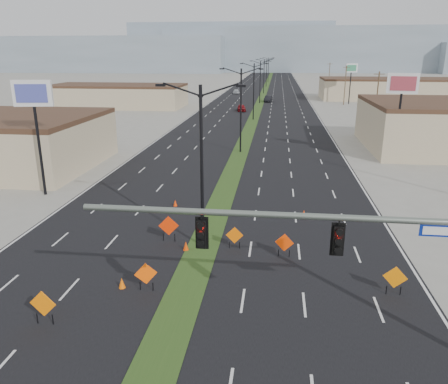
# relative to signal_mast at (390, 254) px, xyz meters

# --- Properties ---
(ground) EXTENTS (600.00, 600.00, 0.00)m
(ground) POSITION_rel_signal_mast_xyz_m (-8.56, -2.00, -4.79)
(ground) COLOR gray
(ground) RESTS_ON ground
(road_surface) EXTENTS (25.00, 400.00, 0.02)m
(road_surface) POSITION_rel_signal_mast_xyz_m (-8.56, 98.00, -4.79)
(road_surface) COLOR black
(road_surface) RESTS_ON ground
(median_strip) EXTENTS (2.00, 400.00, 0.04)m
(median_strip) POSITION_rel_signal_mast_xyz_m (-8.56, 98.00, -4.79)
(median_strip) COLOR #294819
(median_strip) RESTS_ON ground
(building_sw_far) EXTENTS (30.00, 14.00, 4.50)m
(building_sw_far) POSITION_rel_signal_mast_xyz_m (-40.56, 83.00, -2.54)
(building_sw_far) COLOR tan
(building_sw_far) RESTS_ON ground
(building_se_far) EXTENTS (44.00, 16.00, 5.00)m
(building_se_far) POSITION_rel_signal_mast_xyz_m (29.44, 108.00, -2.29)
(building_se_far) COLOR tan
(building_se_far) RESTS_ON ground
(mesa_west) EXTENTS (180.00, 50.00, 22.00)m
(mesa_west) POSITION_rel_signal_mast_xyz_m (-128.56, 278.00, 6.21)
(mesa_west) COLOR gray
(mesa_west) RESTS_ON ground
(mesa_center) EXTENTS (220.00, 50.00, 28.00)m
(mesa_center) POSITION_rel_signal_mast_xyz_m (31.44, 298.00, 9.21)
(mesa_center) COLOR gray
(mesa_center) RESTS_ON ground
(mesa_backdrop) EXTENTS (140.00, 50.00, 32.00)m
(mesa_backdrop) POSITION_rel_signal_mast_xyz_m (-38.56, 318.00, 11.21)
(mesa_backdrop) COLOR gray
(mesa_backdrop) RESTS_ON ground
(signal_mast) EXTENTS (16.30, 0.60, 8.00)m
(signal_mast) POSITION_rel_signal_mast_xyz_m (0.00, 0.00, 0.00)
(signal_mast) COLOR slate
(signal_mast) RESTS_ON ground
(streetlight_0) EXTENTS (5.15, 0.24, 10.02)m
(streetlight_0) POSITION_rel_signal_mast_xyz_m (-8.56, 10.00, 0.63)
(streetlight_0) COLOR black
(streetlight_0) RESTS_ON ground
(streetlight_1) EXTENTS (5.15, 0.24, 10.02)m
(streetlight_1) POSITION_rel_signal_mast_xyz_m (-8.56, 38.00, 0.63)
(streetlight_1) COLOR black
(streetlight_1) RESTS_ON ground
(streetlight_2) EXTENTS (5.15, 0.24, 10.02)m
(streetlight_2) POSITION_rel_signal_mast_xyz_m (-8.56, 66.00, 0.63)
(streetlight_2) COLOR black
(streetlight_2) RESTS_ON ground
(streetlight_3) EXTENTS (5.15, 0.24, 10.02)m
(streetlight_3) POSITION_rel_signal_mast_xyz_m (-8.56, 94.00, 0.63)
(streetlight_3) COLOR black
(streetlight_3) RESTS_ON ground
(streetlight_4) EXTENTS (5.15, 0.24, 10.02)m
(streetlight_4) POSITION_rel_signal_mast_xyz_m (-8.56, 122.00, 0.63)
(streetlight_4) COLOR black
(streetlight_4) RESTS_ON ground
(streetlight_5) EXTENTS (5.15, 0.24, 10.02)m
(streetlight_5) POSITION_rel_signal_mast_xyz_m (-8.56, 150.00, 0.63)
(streetlight_5) COLOR black
(streetlight_5) RESTS_ON ground
(streetlight_6) EXTENTS (5.15, 0.24, 10.02)m
(streetlight_6) POSITION_rel_signal_mast_xyz_m (-8.56, 178.00, 0.63)
(streetlight_6) COLOR black
(streetlight_6) RESTS_ON ground
(utility_pole_1) EXTENTS (1.60, 0.20, 9.00)m
(utility_pole_1) POSITION_rel_signal_mast_xyz_m (11.44, 58.00, -0.12)
(utility_pole_1) COLOR #4C3823
(utility_pole_1) RESTS_ON ground
(utility_pole_2) EXTENTS (1.60, 0.20, 9.00)m
(utility_pole_2) POSITION_rel_signal_mast_xyz_m (11.44, 93.00, -0.12)
(utility_pole_2) COLOR #4C3823
(utility_pole_2) RESTS_ON ground
(utility_pole_3) EXTENTS (1.60, 0.20, 9.00)m
(utility_pole_3) POSITION_rel_signal_mast_xyz_m (11.44, 128.00, -0.12)
(utility_pole_3) COLOR #4C3823
(utility_pole_3) RESTS_ON ground
(car_left) EXTENTS (2.19, 4.37, 1.43)m
(car_left) POSITION_rel_signal_mast_xyz_m (-11.72, 78.12, -4.08)
(car_left) COLOR maroon
(car_left) RESTS_ON ground
(car_mid) EXTENTS (2.15, 4.74, 1.51)m
(car_mid) POSITION_rel_signal_mast_xyz_m (-6.56, 97.81, -4.04)
(car_mid) COLOR black
(car_mid) RESTS_ON ground
(car_far) EXTENTS (2.26, 4.66, 1.31)m
(car_far) POSITION_rel_signal_mast_xyz_m (-16.70, 119.44, -4.14)
(car_far) COLOR #A3A7AC
(car_far) RESTS_ON ground
(construction_sign_0) EXTENTS (1.26, 0.10, 1.68)m
(construction_sign_0) POSITION_rel_signal_mast_xyz_m (-14.25, 1.00, -3.80)
(construction_sign_0) COLOR orange
(construction_sign_0) RESTS_ON ground
(construction_sign_1) EXTENTS (1.10, 0.45, 1.55)m
(construction_sign_1) POSITION_rel_signal_mast_xyz_m (-10.56, 4.40, -3.88)
(construction_sign_1) COLOR #FB4F05
(construction_sign_1) RESTS_ON ground
(construction_sign_2) EXTENTS (1.29, 0.24, 1.73)m
(construction_sign_2) POSITION_rel_signal_mast_xyz_m (-10.89, 10.61, -3.77)
(construction_sign_2) COLOR red
(construction_sign_2) RESTS_ON ground
(construction_sign_3) EXTENTS (1.09, 0.08, 1.45)m
(construction_sign_3) POSITION_rel_signal_mast_xyz_m (-6.56, 10.01, -3.95)
(construction_sign_3) COLOR #DE5B04
(construction_sign_3) RESTS_ON ground
(construction_sign_4) EXTENTS (1.11, 0.17, 1.49)m
(construction_sign_4) POSITION_rel_signal_mast_xyz_m (-3.49, 9.21, -3.92)
(construction_sign_4) COLOR #F23B05
(construction_sign_4) RESTS_ON ground
(construction_sign_5) EXTENTS (1.16, 0.28, 1.57)m
(construction_sign_5) POSITION_rel_signal_mast_xyz_m (1.96, 5.50, -3.87)
(construction_sign_5) COLOR orange
(construction_sign_5) RESTS_ON ground
(cone_0) EXTENTS (0.47, 0.47, 0.59)m
(cone_0) POSITION_rel_signal_mast_xyz_m (-11.90, 4.48, -4.50)
(cone_0) COLOR #FD6405
(cone_0) RESTS_ON ground
(cone_1) EXTENTS (0.47, 0.47, 0.60)m
(cone_1) POSITION_rel_signal_mast_xyz_m (-9.52, 9.36, -4.49)
(cone_1) COLOR #DB3A04
(cone_1) RESTS_ON ground
(cone_2) EXTENTS (0.48, 0.48, 0.63)m
(cone_2) POSITION_rel_signal_mast_xyz_m (-1.96, 15.89, -4.47)
(cone_2) COLOR #EE3705
(cone_2) RESTS_ON ground
(cone_3) EXTENTS (0.34, 0.34, 0.54)m
(cone_3) POSITION_rel_signal_mast_xyz_m (-12.03, 17.35, -4.52)
(cone_3) COLOR red
(cone_3) RESTS_ON ground
(pole_sign_west) EXTENTS (3.16, 0.87, 9.65)m
(pole_sign_west) POSITION_rel_signal_mast_xyz_m (-23.93, 19.01, 3.09)
(pole_sign_west) COLOR black
(pole_sign_west) RESTS_ON ground
(pole_sign_east_near) EXTENTS (3.17, 1.02, 9.72)m
(pole_sign_east_near) POSITION_rel_signal_mast_xyz_m (8.85, 34.28, 3.15)
(pole_sign_east_near) COLOR black
(pole_sign_east_near) RESTS_ON ground
(pole_sign_east_far) EXTENTS (2.97, 1.52, 9.43)m
(pole_sign_east_far) POSITION_rel_signal_mast_xyz_m (12.89, 94.94, 2.89)
(pole_sign_east_far) COLOR black
(pole_sign_east_far) RESTS_ON ground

